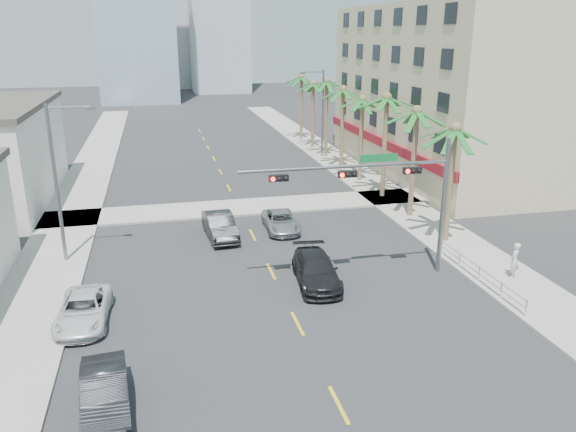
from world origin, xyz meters
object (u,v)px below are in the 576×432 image
(car_parked_far, at_px, (83,310))
(car_lane_center, at_px, (281,221))
(car_lane_right, at_px, (316,270))
(traffic_signal_mast, at_px, (389,186))
(pedestrian, at_px, (514,260))
(car_parked_mid, at_px, (105,394))
(car_lane_left, at_px, (220,226))

(car_parked_far, relative_size, car_lane_center, 1.04)
(car_parked_far, distance_m, car_lane_right, 11.53)
(car_parked_far, bearing_deg, traffic_signal_mast, 8.61)
(pedestrian, bearing_deg, car_lane_center, -86.94)
(car_parked_far, bearing_deg, car_lane_center, 44.27)
(car_parked_mid, height_order, pedestrian, pedestrian)
(traffic_signal_mast, height_order, car_lane_left, traffic_signal_mast)
(traffic_signal_mast, bearing_deg, car_lane_center, 113.81)
(car_lane_center, bearing_deg, car_lane_right, -87.99)
(traffic_signal_mast, bearing_deg, car_parked_far, -173.67)
(car_parked_far, relative_size, pedestrian, 2.42)
(car_parked_far, xyz_separation_m, car_lane_left, (7.31, 9.82, 0.14))
(car_parked_mid, distance_m, car_lane_center, 19.77)
(car_parked_mid, bearing_deg, car_lane_center, 54.51)
(car_lane_right, bearing_deg, car_lane_center, 95.45)
(traffic_signal_mast, distance_m, car_lane_center, 10.37)
(traffic_signal_mast, relative_size, car_parked_mid, 2.48)
(traffic_signal_mast, xyz_separation_m, car_lane_left, (-7.88, 8.14, -4.27))
(car_parked_mid, xyz_separation_m, car_lane_center, (9.97, 17.07, -0.11))
(car_parked_mid, relative_size, car_parked_far, 0.96)
(car_parked_far, bearing_deg, pedestrian, 1.57)
(traffic_signal_mast, xyz_separation_m, car_lane_center, (-3.78, 8.58, -4.44))
(car_parked_far, distance_m, pedestrian, 21.72)
(car_parked_far, xyz_separation_m, car_lane_center, (11.40, 10.26, -0.03))
(pedestrian, bearing_deg, car_parked_mid, -23.47)
(car_parked_mid, xyz_separation_m, car_lane_right, (9.97, 8.51, 0.01))
(car_lane_left, xyz_separation_m, car_lane_center, (4.09, 0.44, -0.16))
(car_lane_center, bearing_deg, car_parked_far, -136.00)
(car_parked_far, bearing_deg, car_parked_mid, -75.88)
(car_parked_mid, distance_m, car_lane_left, 17.64)
(car_lane_center, xyz_separation_m, car_lane_right, (0.00, -8.55, 0.12))
(car_lane_left, bearing_deg, car_lane_right, -67.62)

